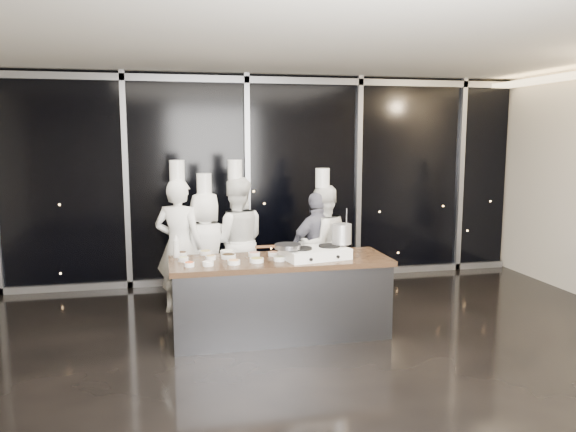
{
  "coord_description": "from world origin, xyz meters",
  "views": [
    {
      "loc": [
        -1.24,
        -5.15,
        2.28
      ],
      "look_at": [
        0.16,
        1.2,
        1.34
      ],
      "focal_mm": 35.0,
      "sensor_mm": 36.0,
      "label": 1
    }
  ],
  "objects_px": {
    "demo_counter": "(280,297)",
    "chef_right": "(322,244)",
    "stock_pot": "(342,234)",
    "frying_pan": "(287,246)",
    "chef_left": "(206,250)",
    "chef_far_left": "(179,245)",
    "stove": "(315,253)",
    "guest": "(318,249)",
    "chef_center": "(236,241)"
  },
  "relations": [
    {
      "from": "demo_counter",
      "to": "chef_right",
      "type": "relative_size",
      "value": 1.34
    },
    {
      "from": "stock_pot",
      "to": "chef_right",
      "type": "bearing_deg",
      "value": 85.41
    },
    {
      "from": "frying_pan",
      "to": "chef_left",
      "type": "relative_size",
      "value": 0.3
    },
    {
      "from": "chef_far_left",
      "to": "frying_pan",
      "type": "bearing_deg",
      "value": 153.79
    },
    {
      "from": "chef_far_left",
      "to": "chef_right",
      "type": "relative_size",
      "value": 1.07
    },
    {
      "from": "demo_counter",
      "to": "stove",
      "type": "relative_size",
      "value": 3.12
    },
    {
      "from": "chef_far_left",
      "to": "guest",
      "type": "relative_size",
      "value": 1.29
    },
    {
      "from": "stock_pot",
      "to": "chef_far_left",
      "type": "bearing_deg",
      "value": 148.04
    },
    {
      "from": "demo_counter",
      "to": "guest",
      "type": "xyz_separation_m",
      "value": [
        0.75,
        1.1,
        0.31
      ]
    },
    {
      "from": "chef_far_left",
      "to": "guest",
      "type": "height_order",
      "value": "chef_far_left"
    },
    {
      "from": "demo_counter",
      "to": "chef_left",
      "type": "bearing_deg",
      "value": 122.01
    },
    {
      "from": "stove",
      "to": "chef_left",
      "type": "distance_m",
      "value": 1.72
    },
    {
      "from": "demo_counter",
      "to": "chef_right",
      "type": "distance_m",
      "value": 1.44
    },
    {
      "from": "frying_pan",
      "to": "stock_pot",
      "type": "distance_m",
      "value": 0.69
    },
    {
      "from": "frying_pan",
      "to": "chef_center",
      "type": "distance_m",
      "value": 1.52
    },
    {
      "from": "chef_left",
      "to": "guest",
      "type": "distance_m",
      "value": 1.5
    },
    {
      "from": "frying_pan",
      "to": "chef_center",
      "type": "xyz_separation_m",
      "value": [
        -0.38,
        1.45,
        -0.19
      ]
    },
    {
      "from": "chef_left",
      "to": "chef_center",
      "type": "distance_m",
      "value": 0.44
    },
    {
      "from": "stock_pot",
      "to": "chef_center",
      "type": "height_order",
      "value": "chef_center"
    },
    {
      "from": "stove",
      "to": "guest",
      "type": "distance_m",
      "value": 1.25
    },
    {
      "from": "stove",
      "to": "chef_far_left",
      "type": "distance_m",
      "value": 1.91
    },
    {
      "from": "demo_counter",
      "to": "stove",
      "type": "distance_m",
      "value": 0.65
    },
    {
      "from": "chef_far_left",
      "to": "stock_pot",
      "type": "bearing_deg",
      "value": 169.98
    },
    {
      "from": "frying_pan",
      "to": "guest",
      "type": "xyz_separation_m",
      "value": [
        0.7,
        1.24,
        -0.3
      ]
    },
    {
      "from": "chef_far_left",
      "to": "chef_center",
      "type": "distance_m",
      "value": 0.78
    },
    {
      "from": "guest",
      "to": "chef_right",
      "type": "bearing_deg",
      "value": -166.51
    },
    {
      "from": "stove",
      "to": "stock_pot",
      "type": "xyz_separation_m",
      "value": [
        0.33,
        0.08,
        0.19
      ]
    },
    {
      "from": "stove",
      "to": "guest",
      "type": "relative_size",
      "value": 0.52
    },
    {
      "from": "guest",
      "to": "stove",
      "type": "bearing_deg",
      "value": 56.48
    },
    {
      "from": "chef_far_left",
      "to": "chef_center",
      "type": "bearing_deg",
      "value": -144.43
    },
    {
      "from": "chef_left",
      "to": "frying_pan",
      "type": "bearing_deg",
      "value": 113.89
    },
    {
      "from": "frying_pan",
      "to": "stove",
      "type": "bearing_deg",
      "value": -0.81
    },
    {
      "from": "stove",
      "to": "chef_right",
      "type": "distance_m",
      "value": 1.29
    },
    {
      "from": "demo_counter",
      "to": "chef_center",
      "type": "distance_m",
      "value": 1.42
    },
    {
      "from": "chef_right",
      "to": "frying_pan",
      "type": "bearing_deg",
      "value": 36.79
    },
    {
      "from": "stove",
      "to": "chef_far_left",
      "type": "height_order",
      "value": "chef_far_left"
    },
    {
      "from": "frying_pan",
      "to": "chef_center",
      "type": "relative_size",
      "value": 0.27
    },
    {
      "from": "stock_pot",
      "to": "stove",
      "type": "bearing_deg",
      "value": -166.64
    },
    {
      "from": "guest",
      "to": "chef_right",
      "type": "relative_size",
      "value": 0.83
    },
    {
      "from": "stove",
      "to": "frying_pan",
      "type": "xyz_separation_m",
      "value": [
        -0.34,
        -0.06,
        0.1
      ]
    },
    {
      "from": "stove",
      "to": "frying_pan",
      "type": "height_order",
      "value": "frying_pan"
    },
    {
      "from": "guest",
      "to": "chef_center",
      "type": "bearing_deg",
      "value": -27.74
    },
    {
      "from": "chef_far_left",
      "to": "chef_center",
      "type": "relative_size",
      "value": 1.0
    },
    {
      "from": "stock_pot",
      "to": "chef_left",
      "type": "height_order",
      "value": "chef_left"
    },
    {
      "from": "demo_counter",
      "to": "frying_pan",
      "type": "bearing_deg",
      "value": -71.3
    },
    {
      "from": "chef_left",
      "to": "chef_center",
      "type": "bearing_deg",
      "value": -171.81
    },
    {
      "from": "demo_counter",
      "to": "stock_pot",
      "type": "relative_size",
      "value": 10.78
    },
    {
      "from": "chef_left",
      "to": "guest",
      "type": "height_order",
      "value": "chef_left"
    },
    {
      "from": "stove",
      "to": "chef_center",
      "type": "height_order",
      "value": "chef_center"
    },
    {
      "from": "chef_center",
      "to": "chef_right",
      "type": "relative_size",
      "value": 1.06
    }
  ]
}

